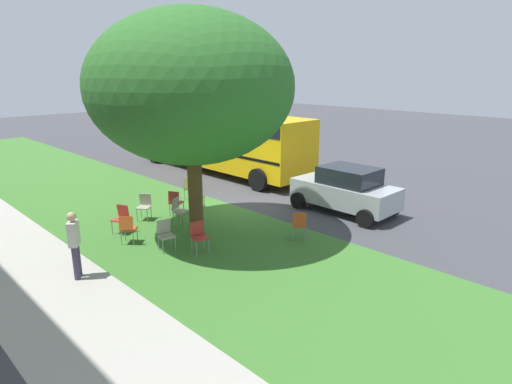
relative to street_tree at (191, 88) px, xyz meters
The scene contains 17 objects.
ground 5.42m from the street_tree, 69.15° to the right, with size 80.00×80.00×0.00m, color #424247.
grass_verge 4.55m from the street_tree, 12.47° to the left, with size 48.00×6.00×0.01m, color #3D752D.
sidewalk_strip 6.50m from the street_tree, 76.40° to the left, with size 48.00×2.80×0.01m, color #ADA89E.
street_tree is the anchor object (origin of this frame).
chair_0 5.01m from the street_tree, 143.98° to the right, with size 0.59×0.59×0.88m.
chair_1 4.36m from the street_tree, 15.63° to the right, with size 0.56×0.56×0.88m.
chair_2 4.53m from the street_tree, 10.99° to the left, with size 0.58×0.58×0.88m.
chair_3 4.62m from the street_tree, 36.47° to the right, with size 0.50×0.50×0.88m.
chair_4 4.39m from the street_tree, 69.56° to the left, with size 0.59×0.59×0.88m.
chair_5 4.04m from the street_tree, ahead, with size 0.56×0.55×0.88m.
chair_6 4.15m from the street_tree, 107.32° to the left, with size 0.50×0.49×0.88m.
chair_7 4.54m from the street_tree, 43.30° to the left, with size 0.54×0.55×0.88m.
chair_8 5.35m from the street_tree, 32.89° to the right, with size 0.54×0.55×0.88m.
chair_9 4.14m from the street_tree, 145.61° to the left, with size 0.51×0.50×0.88m.
parked_car 6.49m from the street_tree, 111.80° to the right, with size 3.70×1.92×1.65m.
school_bus 9.02m from the street_tree, 44.73° to the right, with size 10.40×2.80×2.88m.
pedestrian_0 5.22m from the street_tree, 95.40° to the left, with size 0.41×0.38×1.69m.
Camera 1 is at (-11.41, 10.50, 4.92)m, focal length 30.46 mm.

